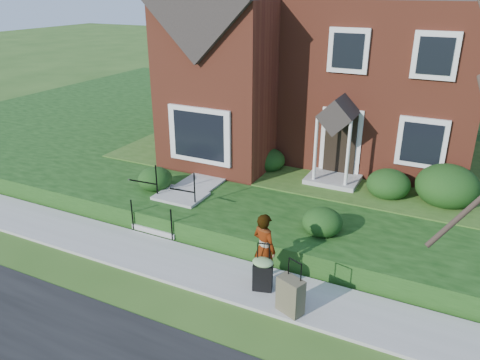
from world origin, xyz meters
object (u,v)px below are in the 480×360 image
Objects in this scene: woman at (264,249)px; front_steps at (172,207)px; suitcase_olive at (291,295)px; suitcase_black at (263,272)px.

front_steps is at bearing -3.84° from woman.
front_steps is 5.13m from suitcase_olive.
suitcase_black is 0.94m from suitcase_olive.
front_steps is at bearing 136.66° from suitcase_black.
woman is at bearing 93.63° from suitcase_black.
front_steps is 4.19m from suitcase_black.
suitcase_olive is at bearing -44.13° from suitcase_black.
woman is 1.50× the size of suitcase_black.
front_steps is at bearing 173.45° from suitcase_olive.
suitcase_black is at bearing 172.81° from suitcase_olive.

